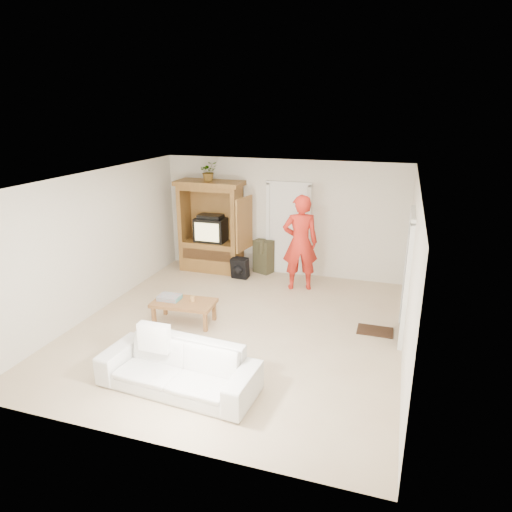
# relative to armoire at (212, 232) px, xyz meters

# --- Properties ---
(floor) EXTENTS (6.00, 6.00, 0.00)m
(floor) POSITION_rel_armoire_xyz_m (1.58, -2.66, -0.91)
(floor) COLOR tan
(floor) RESTS_ON ground
(ceiling) EXTENTS (6.00, 6.00, 0.00)m
(ceiling) POSITION_rel_armoire_xyz_m (1.58, -2.66, 1.69)
(ceiling) COLOR white
(ceiling) RESTS_ON floor
(wall_back) EXTENTS (5.50, 0.00, 5.50)m
(wall_back) POSITION_rel_armoire_xyz_m (1.58, 0.34, 0.39)
(wall_back) COLOR silver
(wall_back) RESTS_ON floor
(wall_front) EXTENTS (5.50, 0.00, 5.50)m
(wall_front) POSITION_rel_armoire_xyz_m (1.58, -5.66, 0.39)
(wall_front) COLOR silver
(wall_front) RESTS_ON floor
(wall_left) EXTENTS (0.00, 6.00, 6.00)m
(wall_left) POSITION_rel_armoire_xyz_m (-1.17, -2.66, 0.39)
(wall_left) COLOR silver
(wall_left) RESTS_ON floor
(wall_right) EXTENTS (0.00, 6.00, 6.00)m
(wall_right) POSITION_rel_armoire_xyz_m (4.33, -2.66, 0.39)
(wall_right) COLOR silver
(wall_right) RESTS_ON floor
(armoire) EXTENTS (1.82, 1.14, 2.10)m
(armoire) POSITION_rel_armoire_xyz_m (0.00, 0.00, 0.00)
(armoire) COLOR olive
(armoire) RESTS_ON floor
(door_back) EXTENTS (0.85, 0.05, 2.04)m
(door_back) POSITION_rel_armoire_xyz_m (1.73, 0.31, 0.11)
(door_back) COLOR white
(door_back) RESTS_ON floor
(doorway_right) EXTENTS (0.05, 0.90, 2.04)m
(doorway_right) POSITION_rel_armoire_xyz_m (4.30, -2.06, 0.11)
(doorway_right) COLOR black
(doorway_right) RESTS_ON floor
(framed_picture) EXTENTS (0.03, 0.60, 0.48)m
(framed_picture) POSITION_rel_armoire_xyz_m (4.31, -0.76, 0.69)
(framed_picture) COLOR black
(framed_picture) RESTS_ON wall_right
(doormat) EXTENTS (0.60, 0.40, 0.02)m
(doormat) POSITION_rel_armoire_xyz_m (3.88, -2.06, -0.90)
(doormat) COLOR #382316
(doormat) RESTS_ON floor
(plant) EXTENTS (0.51, 0.50, 0.43)m
(plant) POSITION_rel_armoire_xyz_m (-0.02, -0.03, 1.41)
(plant) COLOR #4C7238
(plant) RESTS_ON armoire
(man) EXTENTS (0.85, 0.68, 2.01)m
(man) POSITION_rel_armoire_xyz_m (2.19, -0.53, 0.10)
(man) COLOR red
(man) RESTS_ON floor
(sofa) EXTENTS (2.23, 1.02, 0.63)m
(sofa) POSITION_rel_armoire_xyz_m (1.43, -4.58, -0.59)
(sofa) COLOR silver
(sofa) RESTS_ON floor
(coffee_table) EXTENTS (1.13, 0.66, 0.41)m
(coffee_table) POSITION_rel_armoire_xyz_m (0.61, -2.75, -0.55)
(coffee_table) COLOR brown
(coffee_table) RESTS_ON floor
(towel) EXTENTS (0.38, 0.29, 0.08)m
(towel) POSITION_rel_armoire_xyz_m (0.33, -2.75, -0.46)
(towel) COLOR #CC4457
(towel) RESTS_ON coffee_table
(candle) EXTENTS (0.08, 0.08, 0.10)m
(candle) POSITION_rel_armoire_xyz_m (0.76, -2.70, -0.45)
(candle) COLOR tan
(candle) RESTS_ON coffee_table
(backpack_black) EXTENTS (0.39, 0.25, 0.46)m
(backpack_black) POSITION_rel_armoire_xyz_m (0.80, -0.35, -0.68)
(backpack_black) COLOR black
(backpack_black) RESTS_ON floor
(backpack_olive) EXTENTS (0.49, 0.43, 0.77)m
(backpack_olive) POSITION_rel_armoire_xyz_m (1.19, 0.19, -0.52)
(backpack_olive) COLOR #47442B
(backpack_olive) RESTS_ON floor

